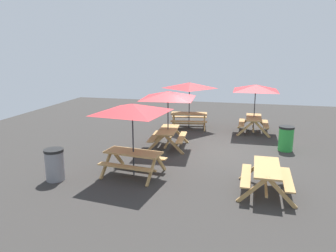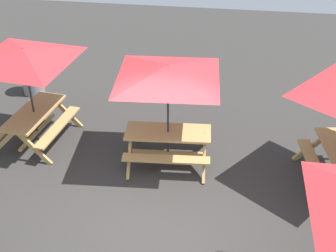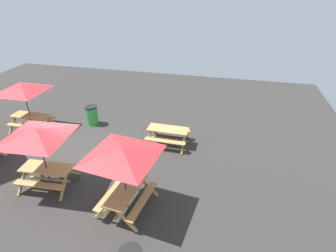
{
  "view_description": "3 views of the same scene",
  "coord_description": "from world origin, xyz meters",
  "px_view_note": "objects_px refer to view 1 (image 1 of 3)",
  "views": [
    {
      "loc": [
        -12.45,
        -1.41,
        3.93
      ],
      "look_at": [
        -0.05,
        1.61,
        0.9
      ],
      "focal_mm": 35.0,
      "sensor_mm": 36.0,
      "label": 1
    },
    {
      "loc": [
        1.16,
        -6.51,
        6.15
      ],
      "look_at": [
        -0.05,
        1.61,
        0.9
      ],
      "focal_mm": 50.0,
      "sensor_mm": 36.0,
      "label": 2
    },
    {
      "loc": [
        -5.89,
        7.72,
        6.47
      ],
      "look_at": [
        -3.55,
        -2.05,
        0.9
      ],
      "focal_mm": 28.0,
      "sensor_mm": 36.0,
      "label": 3
    }
  ],
  "objects_px": {
    "picnic_table_2": "(267,174)",
    "trash_bin_gray": "(55,165)",
    "picnic_table_3": "(189,89)",
    "picnic_table_4": "(256,91)",
    "picnic_table_1": "(132,114)",
    "trash_bin_green": "(286,138)",
    "picnic_table_0": "(168,99)"
  },
  "relations": [
    {
      "from": "picnic_table_4",
      "to": "picnic_table_0",
      "type": "bearing_deg",
      "value": 134.29
    },
    {
      "from": "picnic_table_0",
      "to": "picnic_table_1",
      "type": "bearing_deg",
      "value": 169.22
    },
    {
      "from": "picnic_table_4",
      "to": "trash_bin_gray",
      "type": "height_order",
      "value": "picnic_table_4"
    },
    {
      "from": "picnic_table_1",
      "to": "picnic_table_3",
      "type": "xyz_separation_m",
      "value": [
        6.66,
        -0.6,
        0.0
      ]
    },
    {
      "from": "picnic_table_4",
      "to": "trash_bin_green",
      "type": "relative_size",
      "value": 2.89
    },
    {
      "from": "picnic_table_3",
      "to": "picnic_table_4",
      "type": "bearing_deg",
      "value": 167.73
    },
    {
      "from": "picnic_table_3",
      "to": "trash_bin_gray",
      "type": "height_order",
      "value": "picnic_table_3"
    },
    {
      "from": "picnic_table_2",
      "to": "picnic_table_0",
      "type": "bearing_deg",
      "value": 47.43
    },
    {
      "from": "picnic_table_0",
      "to": "picnic_table_3",
      "type": "distance_m",
      "value": 3.56
    },
    {
      "from": "picnic_table_2",
      "to": "picnic_table_4",
      "type": "height_order",
      "value": "picnic_table_4"
    },
    {
      "from": "picnic_table_3",
      "to": "picnic_table_2",
      "type": "bearing_deg",
      "value": 107.62
    },
    {
      "from": "trash_bin_gray",
      "to": "picnic_table_4",
      "type": "bearing_deg",
      "value": -38.69
    },
    {
      "from": "picnic_table_2",
      "to": "trash_bin_gray",
      "type": "xyz_separation_m",
      "value": [
        -0.58,
        6.22,
        -0.07
      ]
    },
    {
      "from": "picnic_table_2",
      "to": "trash_bin_gray",
      "type": "bearing_deg",
      "value": 96.52
    },
    {
      "from": "picnic_table_1",
      "to": "trash_bin_gray",
      "type": "relative_size",
      "value": 2.86
    },
    {
      "from": "trash_bin_green",
      "to": "picnic_table_2",
      "type": "bearing_deg",
      "value": 167.54
    },
    {
      "from": "picnic_table_0",
      "to": "picnic_table_1",
      "type": "height_order",
      "value": "same"
    },
    {
      "from": "trash_bin_green",
      "to": "picnic_table_0",
      "type": "bearing_deg",
      "value": 98.71
    },
    {
      "from": "picnic_table_2",
      "to": "picnic_table_1",
      "type": "bearing_deg",
      "value": 85.59
    },
    {
      "from": "picnic_table_0",
      "to": "picnic_table_4",
      "type": "xyz_separation_m",
      "value": [
        3.34,
        -3.39,
        0.0
      ]
    },
    {
      "from": "picnic_table_0",
      "to": "picnic_table_1",
      "type": "xyz_separation_m",
      "value": [
        -3.11,
        0.37,
        0.0
      ]
    },
    {
      "from": "picnic_table_3",
      "to": "trash_bin_gray",
      "type": "distance_m",
      "value": 8.27
    },
    {
      "from": "picnic_table_0",
      "to": "picnic_table_3",
      "type": "height_order",
      "value": "same"
    },
    {
      "from": "picnic_table_2",
      "to": "picnic_table_3",
      "type": "bearing_deg",
      "value": 27.12
    },
    {
      "from": "picnic_table_0",
      "to": "picnic_table_2",
      "type": "distance_m",
      "value": 5.27
    },
    {
      "from": "picnic_table_1",
      "to": "trash_bin_gray",
      "type": "xyz_separation_m",
      "value": [
        -0.98,
        2.19,
        -1.49
      ]
    },
    {
      "from": "picnic_table_1",
      "to": "trash_bin_green",
      "type": "height_order",
      "value": "picnic_table_1"
    },
    {
      "from": "picnic_table_4",
      "to": "trash_bin_gray",
      "type": "xyz_separation_m",
      "value": [
        -7.42,
        5.94,
        -1.49
      ]
    },
    {
      "from": "picnic_table_3",
      "to": "picnic_table_4",
      "type": "height_order",
      "value": "same"
    },
    {
      "from": "trash_bin_gray",
      "to": "picnic_table_2",
      "type": "bearing_deg",
      "value": -84.65
    },
    {
      "from": "picnic_table_0",
      "to": "trash_bin_green",
      "type": "bearing_deg",
      "value": -85.34
    },
    {
      "from": "picnic_table_2",
      "to": "picnic_table_4",
      "type": "relative_size",
      "value": 0.65
    }
  ]
}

